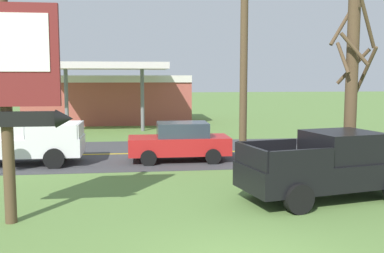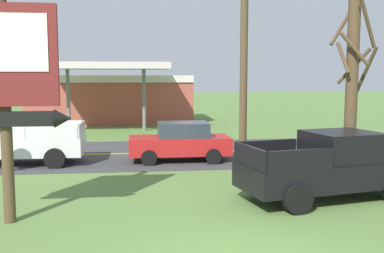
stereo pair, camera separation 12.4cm
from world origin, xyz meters
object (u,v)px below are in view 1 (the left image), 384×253
object	(u,v)px
car_red_near_lane	(180,142)
gas_station	(110,97)
motel_sign	(6,75)
bare_tree	(352,85)
pickup_black_parked_on_lawn	(330,166)
utility_pole	(244,33)
pickup_white_on_road	(15,141)

from	to	relation	value
car_red_near_lane	gas_station	bearing A→B (deg)	102.95
motel_sign	bare_tree	distance (m)	10.60
motel_sign	pickup_black_parked_on_lawn	xyz separation A→B (m)	(8.60, 1.28, -2.62)
pickup_black_parked_on_lawn	car_red_near_lane	world-z (taller)	pickup_black_parked_on_lawn
utility_pole	car_red_near_lane	bearing A→B (deg)	118.37
gas_station	car_red_near_lane	size ratio (longest dim) A/B	2.86
pickup_black_parked_on_lawn	pickup_white_on_road	distance (m)	12.22
utility_pole	pickup_white_on_road	bearing A→B (deg)	157.90
utility_pole	bare_tree	xyz separation A→B (m)	(3.42, -1.00, -1.74)
motel_sign	utility_pole	distance (m)	8.01
motel_sign	gas_station	size ratio (longest dim) A/B	0.46
utility_pole	motel_sign	bearing A→B (deg)	-148.02
bare_tree	pickup_white_on_road	xyz separation A→B (m)	(-11.94, 4.45, -2.30)
bare_tree	car_red_near_lane	size ratio (longest dim) A/B	1.47
pickup_black_parked_on_lawn	car_red_near_lane	bearing A→B (deg)	120.79
bare_tree	pickup_white_on_road	world-z (taller)	bare_tree
motel_sign	pickup_white_on_road	bearing A→B (deg)	103.48
pickup_black_parked_on_lawn	pickup_white_on_road	world-z (taller)	same
motel_sign	car_red_near_lane	xyz separation A→B (m)	(4.82, 7.63, -2.75)
bare_tree	car_red_near_lane	xyz separation A→B (m)	(-5.29, 4.45, -2.44)
pickup_white_on_road	bare_tree	bearing A→B (deg)	-20.45
utility_pole	pickup_white_on_road	xyz separation A→B (m)	(-8.51, 3.46, -4.04)
motel_sign	gas_station	world-z (taller)	motel_sign
bare_tree	gas_station	bearing A→B (deg)	113.48
bare_tree	pickup_white_on_road	size ratio (longest dim) A/B	1.19
utility_pole	pickup_white_on_road	world-z (taller)	utility_pole
motel_sign	pickup_white_on_road	distance (m)	8.27
utility_pole	bare_tree	world-z (taller)	utility_pole
utility_pole	car_red_near_lane	size ratio (longest dim) A/B	2.25
utility_pole	pickup_white_on_road	size ratio (longest dim) A/B	1.82
utility_pole	gas_station	xyz separation A→B (m)	(-5.65, 19.89, -3.06)
bare_tree	pickup_black_parked_on_lawn	size ratio (longest dim) A/B	1.13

